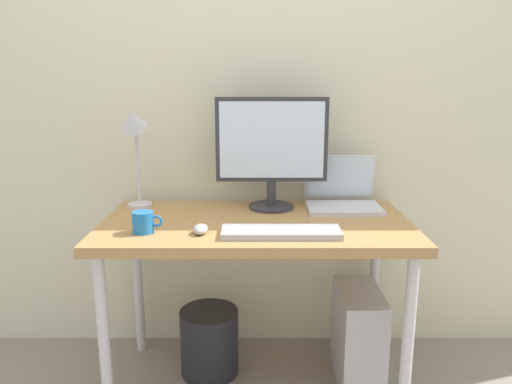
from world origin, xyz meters
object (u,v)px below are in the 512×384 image
desk_lamp (135,136)px  monitor (272,147)px  keyboard (281,232)px  desk (256,237)px  coffee_mug (143,222)px  wastebasket (210,341)px  computer_tower (358,336)px  mouse (201,229)px  laptop (342,195)px

desk_lamp → monitor: bearing=-0.1°
monitor → keyboard: bearing=-86.3°
desk → coffee_mug: (-0.42, -0.16, 0.11)m
desk_lamp → wastebasket: 0.98m
desk → computer_tower: desk is taller
keyboard → mouse: (-0.30, 0.02, 0.01)m
monitor → desk_lamp: size_ratio=1.07×
desk_lamp → mouse: desk_lamp is taller
computer_tower → wastebasket: computer_tower is taller
desk → laptop: size_ratio=3.91×
keyboard → coffee_mug: (-0.52, 0.03, 0.03)m
coffee_mug → computer_tower: 1.05m
desk_lamp → coffee_mug: size_ratio=3.97×
keyboard → computer_tower: size_ratio=1.05×
desk → keyboard: keyboard is taller
monitor → desk_lamp: 0.60m
coffee_mug → mouse: bearing=-2.7°
coffee_mug → computer_tower: coffee_mug is taller
desk → desk_lamp: bearing=159.3°
wastebasket → coffee_mug: bearing=-132.3°
monitor → mouse: size_ratio=5.43×
keyboard → wastebasket: 0.72m
mouse → coffee_mug: (-0.22, 0.01, 0.02)m
desk → coffee_mug: 0.46m
keyboard → computer_tower: keyboard is taller
laptop → keyboard: 0.50m
keyboard → wastebasket: size_ratio=1.47×
laptop → desk_lamp: 0.95m
keyboard → mouse: bearing=175.8°
monitor → keyboard: size_ratio=1.11×
keyboard → computer_tower: 0.68m
laptop → keyboard: size_ratio=0.73×
monitor → desk_lamp: bearing=179.9°
monitor → computer_tower: bearing=-25.0°
desk → monitor: size_ratio=2.56×
mouse → keyboard: bearing=-4.2°
wastebasket → monitor: bearing=23.6°
desk → keyboard: size_ratio=2.84×
desk → wastebasket: 0.56m
mouse → computer_tower: size_ratio=0.21×
mouse → desk: bearing=39.0°
mouse → coffee_mug: 0.22m
desk_lamp → coffee_mug: bearing=-73.8°
desk_lamp → coffee_mug: desk_lamp is taller
desk → wastebasket: desk is taller
desk → desk_lamp: (-0.53, 0.20, 0.40)m
wastebasket → laptop: bearing=13.0°
desk_lamp → mouse: 0.57m
laptop → mouse: laptop is taller
wastebasket → computer_tower: bearing=-4.8°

